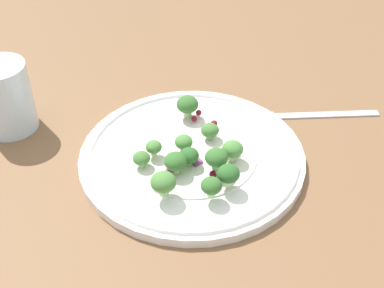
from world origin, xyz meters
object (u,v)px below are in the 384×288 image
at_px(broccoli_floret_1, 187,105).
at_px(water_glass, 5,97).
at_px(plate, 192,155).
at_px(broccoli_floret_2, 217,158).
at_px(broccoli_floret_0, 233,150).
at_px(fork, 306,116).

xyz_separation_m(broccoli_floret_1, water_glass, (-0.23, 0.08, 0.01)).
height_order(plate, broccoli_floret_1, broccoli_floret_1).
distance_m(broccoli_floret_1, broccoli_floret_2, 0.12).
bearing_deg(broccoli_floret_1, broccoli_floret_0, -77.86).
height_order(broccoli_floret_0, broccoli_floret_2, broccoli_floret_2).
bearing_deg(water_glass, broccoli_floret_1, -18.92).
xyz_separation_m(plate, broccoli_floret_2, (0.01, -0.04, 0.03)).
bearing_deg(broccoli_floret_2, broccoli_floret_1, 88.05).
xyz_separation_m(fork, water_glass, (-0.39, 0.12, 0.05)).
bearing_deg(water_glass, plate, -35.56).
relative_size(plate, fork, 1.55).
relative_size(fork, water_glass, 1.91).
xyz_separation_m(broccoli_floret_0, water_glass, (-0.25, 0.18, 0.02)).
bearing_deg(plate, broccoli_floret_1, 75.31).
relative_size(broccoli_floret_0, broccoli_floret_2, 0.93).
relative_size(plate, water_glass, 2.97).
height_order(broccoli_floret_2, fork, broccoli_floret_2).
bearing_deg(water_glass, broccoli_floret_2, -40.89).
distance_m(broccoli_floret_1, fork, 0.17).
height_order(broccoli_floret_1, water_glass, water_glass).
relative_size(plate, broccoli_floret_2, 10.18).
xyz_separation_m(plate, water_glass, (-0.21, 0.15, 0.04)).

